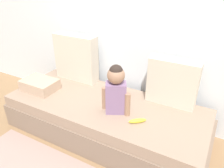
{
  "coord_description": "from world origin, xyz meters",
  "views": [
    {
      "loc": [
        1.02,
        -1.71,
        1.68
      ],
      "look_at": [
        0.09,
        0.0,
        0.65
      ],
      "focal_mm": 35.34,
      "sensor_mm": 36.0,
      "label": 1
    }
  ],
  "objects_px": {
    "throw_pillow_left": "(76,58)",
    "folded_blanket": "(40,85)",
    "toddler": "(116,88)",
    "banana": "(137,121)",
    "throw_pillow_right": "(173,82)",
    "couch": "(105,118)"
  },
  "relations": [
    {
      "from": "throw_pillow_right",
      "to": "banana",
      "type": "bearing_deg",
      "value": -109.13
    },
    {
      "from": "throw_pillow_left",
      "to": "throw_pillow_right",
      "type": "xyz_separation_m",
      "value": [
        1.21,
        0.0,
        -0.04
      ]
    },
    {
      "from": "throw_pillow_left",
      "to": "banana",
      "type": "relative_size",
      "value": 3.39
    },
    {
      "from": "throw_pillow_left",
      "to": "banana",
      "type": "distance_m",
      "value": 1.18
    },
    {
      "from": "throw_pillow_right",
      "to": "folded_blanket",
      "type": "height_order",
      "value": "throw_pillow_right"
    },
    {
      "from": "throw_pillow_left",
      "to": "folded_blanket",
      "type": "relative_size",
      "value": 1.44
    },
    {
      "from": "banana",
      "to": "throw_pillow_left",
      "type": "bearing_deg",
      "value": 154.95
    },
    {
      "from": "toddler",
      "to": "banana",
      "type": "height_order",
      "value": "toddler"
    },
    {
      "from": "couch",
      "to": "banana",
      "type": "bearing_deg",
      "value": -18.67
    },
    {
      "from": "banana",
      "to": "toddler",
      "type": "bearing_deg",
      "value": 166.04
    },
    {
      "from": "throw_pillow_left",
      "to": "banana",
      "type": "bearing_deg",
      "value": -25.05
    },
    {
      "from": "banana",
      "to": "throw_pillow_right",
      "type": "bearing_deg",
      "value": 70.87
    },
    {
      "from": "toddler",
      "to": "throw_pillow_left",
      "type": "bearing_deg",
      "value": 151.59
    },
    {
      "from": "throw_pillow_right",
      "to": "folded_blanket",
      "type": "distance_m",
      "value": 1.51
    },
    {
      "from": "throw_pillow_left",
      "to": "toddler",
      "type": "height_order",
      "value": "throw_pillow_left"
    },
    {
      "from": "folded_blanket",
      "to": "banana",
      "type": "bearing_deg",
      "value": -1.72
    },
    {
      "from": "toddler",
      "to": "folded_blanket",
      "type": "xyz_separation_m",
      "value": [
        -1.0,
        -0.03,
        -0.2
      ]
    },
    {
      "from": "couch",
      "to": "folded_blanket",
      "type": "xyz_separation_m",
      "value": [
        -0.82,
        -0.11,
        0.26
      ]
    },
    {
      "from": "throw_pillow_left",
      "to": "folded_blanket",
      "type": "height_order",
      "value": "throw_pillow_left"
    },
    {
      "from": "couch",
      "to": "banana",
      "type": "xyz_separation_m",
      "value": [
        0.44,
        -0.15,
        0.22
      ]
    },
    {
      "from": "couch",
      "to": "toddler",
      "type": "height_order",
      "value": "toddler"
    },
    {
      "from": "toddler",
      "to": "couch",
      "type": "bearing_deg",
      "value": 154.68
    }
  ]
}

